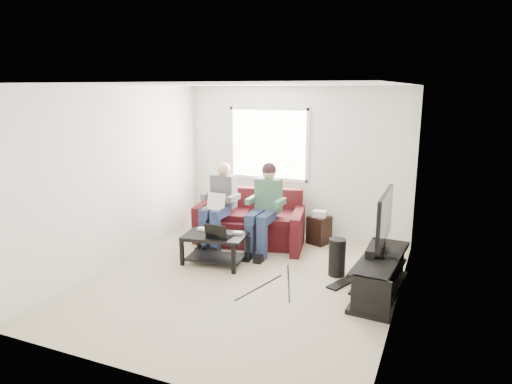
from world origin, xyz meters
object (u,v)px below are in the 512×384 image
coffee_table (215,242)px  end_table (319,229)px  sofa (250,223)px  tv (384,219)px  tv_stand (380,277)px  subwoofer (337,257)px

coffee_table → end_table: 1.91m
sofa → end_table: (1.10, 0.37, -0.07)m
tv → tv_stand: bearing=-88.5°
end_table → tv_stand: bearing=-52.3°
sofa → subwoofer: (1.69, -0.84, -0.06)m
tv_stand → sofa: bearing=152.6°
sofa → end_table: bearing=18.7°
coffee_table → end_table: (1.18, 1.50, -0.08)m
tv_stand → subwoofer: size_ratio=2.88×
tv_stand → end_table: size_ratio=2.69×
tv_stand → tv: 0.74m
coffee_table → subwoofer: 1.79m
coffee_table → end_table: end_table is taller
coffee_table → end_table: size_ratio=1.72×
coffee_table → tv: tv is taller
tv_stand → subwoofer: (-0.64, 0.37, 0.04)m
tv_stand → end_table: (-1.22, 1.58, 0.03)m
sofa → end_table: size_ratio=3.62×
tv → end_table: 2.04m
subwoofer → end_table: 1.35m
tv → end_table: size_ratio=1.94×
tv_stand → tv: size_ratio=1.39×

